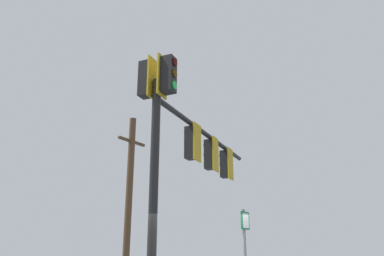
% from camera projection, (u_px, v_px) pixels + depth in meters
% --- Properties ---
extents(signal_mast_assembly, '(1.95, 6.36, 6.21)m').
position_uv_depth(signal_mast_assembly, '(187.00, 144.00, 10.25)').
color(signal_mast_assembly, black).
rests_on(signal_mast_assembly, ground).
extents(utility_pole_wooden, '(0.32, 1.74, 8.17)m').
position_uv_depth(utility_pole_wooden, '(129.00, 200.00, 17.89)').
color(utility_pole_wooden, '#4C3823').
rests_on(utility_pole_wooden, ground).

